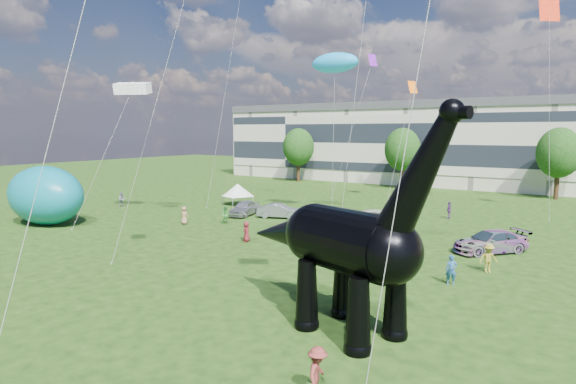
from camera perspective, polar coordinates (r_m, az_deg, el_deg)
The scene contains 14 objects.
ground at distance 21.51m, azimuth -7.25°, elevation -16.08°, with size 220.00×220.00×0.00m, color #16330C.
terrace_row at distance 79.73m, azimuth 18.38°, elevation 5.12°, with size 78.00×11.00×12.00m, color beige.
tree_far_left at distance 80.38m, azimuth 1.24°, elevation 5.71°, with size 5.20×5.20×9.44m.
tree_mid_left at distance 72.36m, azimuth 13.42°, elevation 5.33°, with size 5.20×5.20×9.44m.
tree_mid_right at distance 68.09m, azimuth 29.46°, elevation 4.48°, with size 5.20×5.20×9.44m.
dinosaur_sculpture at distance 20.60m, azimuth 6.39°, elevation -6.12°, with size 12.05×5.43×9.93m.
car_silver at distance 48.66m, azimuth -5.18°, elevation -1.91°, with size 1.80×4.47×1.52m, color silver.
car_grey at distance 47.10m, azimuth -1.04°, elevation -2.25°, with size 1.49×4.28×1.41m, color gray.
car_white at distance 44.44m, azimuth 10.72°, elevation -3.00°, with size 2.22×4.82×1.34m, color white.
car_dark at distance 36.72m, azimuth 22.86°, elevation -5.44°, with size 2.20×5.40×1.57m, color #595960.
gazebo_left at distance 55.68m, azimuth -6.00°, elevation 0.24°, with size 4.63×4.63×2.45m.
inflatable_teal at distance 48.95m, azimuth -26.81°, elevation -0.34°, with size 8.57×5.36×5.36m, color #0B788E.
visitors at distance 35.09m, azimuth 9.95°, elevation -5.43°, with size 55.04×39.75×1.78m.
kites at distance 43.51m, azimuth 2.29°, elevation 20.74°, with size 57.60×48.23×24.25m.
Camera 1 is at (13.01, -14.87, 8.51)m, focal length 30.00 mm.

